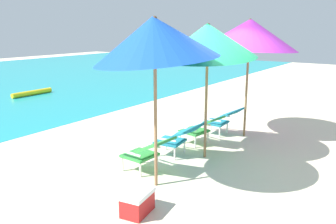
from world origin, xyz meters
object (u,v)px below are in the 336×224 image
lounge_chair_near_left (178,137)px  beach_umbrella_right (249,34)px  swim_buoy (32,93)px  lounge_chair_far_right (222,118)px  lounge_chair_far_left (147,150)px  lounge_chair_near_right (201,127)px  beach_umbrella_center (208,41)px  beach_umbrella_left (155,39)px  cooler_box (137,202)px

lounge_chair_near_left → beach_umbrella_right: size_ratio=0.31×
swim_buoy → lounge_chair_far_right: 7.97m
lounge_chair_far_left → beach_umbrella_right: (2.94, -0.53, 1.90)m
swim_buoy → lounge_chair_near_right: bearing=-99.0°
lounge_chair_near_right → beach_umbrella_right: 2.29m
swim_buoy → lounge_chair_far_left: lounge_chair_far_left is taller
lounge_chair_far_left → beach_umbrella_center: bearing=-20.4°
lounge_chair_near_left → beach_umbrella_right: beach_umbrella_right is taller
beach_umbrella_center → swim_buoy: bearing=77.8°
lounge_chair_far_right → beach_umbrella_left: bearing=-173.5°
lounge_chair_near_right → beach_umbrella_left: size_ratio=0.35×
lounge_chair_far_left → lounge_chair_near_right: (1.78, -0.03, 0.00)m
beach_umbrella_left → beach_umbrella_center: size_ratio=1.04×
swim_buoy → beach_umbrella_center: size_ratio=0.62×
beach_umbrella_center → lounge_chair_near_right: bearing=37.0°
lounge_chair_far_left → beach_umbrella_center: 2.23m
lounge_chair_far_right → beach_umbrella_center: (-1.48, -0.37, 1.81)m
lounge_chair_near_right → beach_umbrella_left: beach_umbrella_left is taller
beach_umbrella_left → cooler_box: 2.31m
lounge_chair_far_left → lounge_chair_near_right: bearing=-1.0°
lounge_chair_near_right → cooler_box: (-2.92, -0.70, -0.24)m
lounge_chair_far_left → lounge_chair_far_right: bearing=-1.8°
beach_umbrella_left → cooler_box: bearing=-159.4°
swim_buoy → lounge_chair_far_left: 8.44m
lounge_chair_near_left → beach_umbrella_right: (1.99, -0.53, 1.90)m
lounge_chair_far_right → lounge_chair_far_left: bearing=178.2°
beach_umbrella_right → cooler_box: 4.61m
lounge_chair_near_left → beach_umbrella_center: bearing=-59.3°
beach_umbrella_right → cooler_box: bearing=-177.2°
beach_umbrella_center → cooler_box: 3.14m
lounge_chair_far_left → beach_umbrella_left: beach_umbrella_left is taller
lounge_chair_near_left → lounge_chair_far_right: (1.74, -0.08, 0.00)m
lounge_chair_near_left → lounge_chair_near_right: same height
lounge_chair_near_left → cooler_box: size_ratio=1.81×
cooler_box → lounge_chair_far_left: bearing=32.9°
swim_buoy → lounge_chair_near_left: 8.16m
swim_buoy → cooler_box: cooler_box is taller
lounge_chair_far_right → beach_umbrella_left: 3.57m
lounge_chair_far_left → beach_umbrella_right: bearing=-10.3°
lounge_chair_far_left → beach_umbrella_center: beach_umbrella_center is taller
lounge_chair_near_right → beach_umbrella_center: size_ratio=0.36×
lounge_chair_far_right → lounge_chair_near_left: bearing=177.4°
lounge_chair_far_left → lounge_chair_near_left: 0.95m
swim_buoy → lounge_chair_near_right: size_ratio=1.71×
swim_buoy → lounge_chair_far_left: size_ratio=1.78×
lounge_chair_far_left → beach_umbrella_right: 3.54m
lounge_chair_far_left → lounge_chair_far_right: size_ratio=1.00×
lounge_chair_far_left → beach_umbrella_right: size_ratio=0.30×
lounge_chair_far_right → cooler_box: 3.90m
lounge_chair_near_right → beach_umbrella_right: bearing=-23.3°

